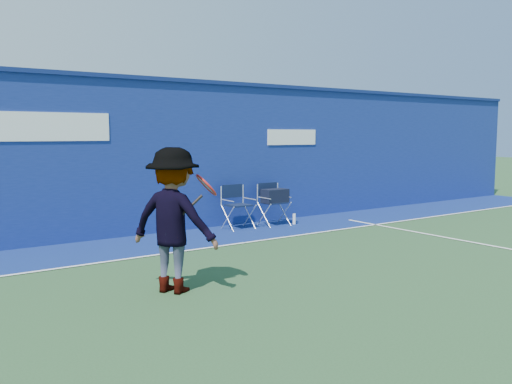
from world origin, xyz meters
TOP-DOWN VIEW (x-y plane):
  - ground at (0.00, 0.00)m, footprint 80.00×80.00m
  - stadium_wall at (-0.00, 5.20)m, footprint 24.00×0.50m
  - out_of_bounds_strip at (0.00, 4.10)m, footprint 24.00×1.80m
  - court_lines at (0.00, 0.60)m, footprint 24.00×12.00m
  - directors_chair_left at (1.81, 4.53)m, footprint 0.55×0.49m
  - directors_chair_right at (2.68, 4.45)m, footprint 0.55×0.49m
  - water_bottle at (3.11, 4.29)m, footprint 0.07×0.07m
  - tennis_player at (-1.31, 1.21)m, footprint 1.20×1.35m

SIDE VIEW (x-z plane):
  - ground at x=0.00m, z-range 0.00..0.00m
  - out_of_bounds_strip at x=0.00m, z-range 0.00..0.01m
  - court_lines at x=0.00m, z-range 0.01..0.01m
  - water_bottle at x=3.11m, z-range 0.00..0.24m
  - directors_chair_left at x=1.81m, z-range -0.17..0.75m
  - directors_chair_right at x=2.68m, z-range -0.07..0.84m
  - tennis_player at x=-1.31m, z-range 0.00..1.81m
  - stadium_wall at x=0.00m, z-range 0.01..3.09m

